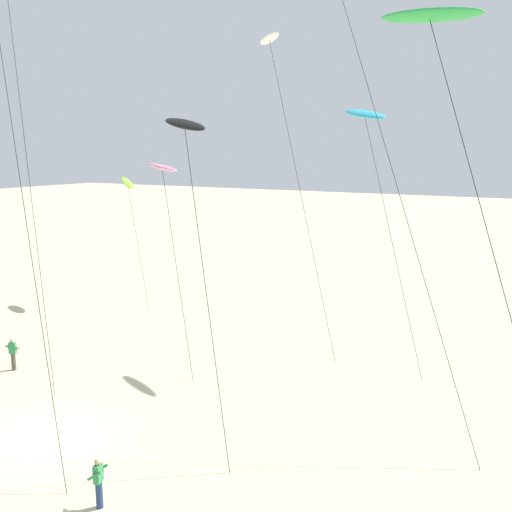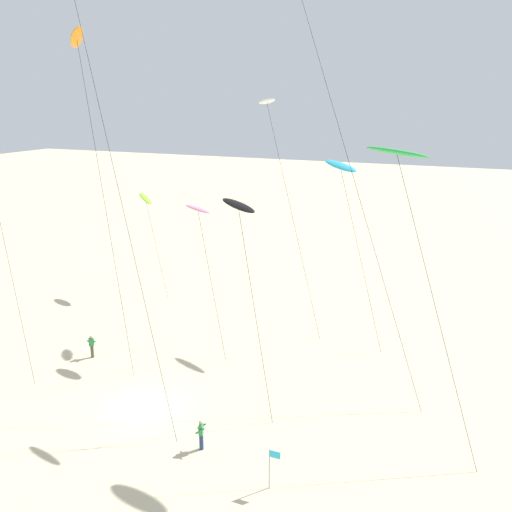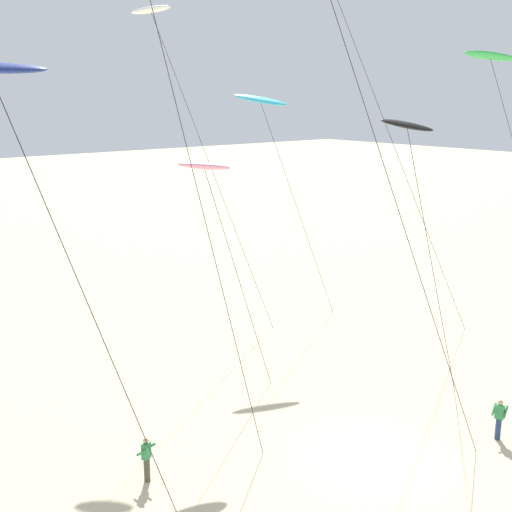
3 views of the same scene
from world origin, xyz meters
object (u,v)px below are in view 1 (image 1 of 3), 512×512
kite_green (431,18)px  kite_flyer_middle (13,353)px  kite_cyan (365,116)px  kite_lime (128,184)px  kite_white (270,43)px  kite_flyer_nearest (99,482)px  kite_black (185,128)px  kite_pink (162,169)px

kite_green → kite_flyer_middle: kite_green is taller
kite_cyan → kite_lime: kite_cyan is taller
kite_white → kite_flyer_nearest: kite_white is taller
kite_black → kite_green: (8.06, 1.45, 3.08)m
kite_white → kite_lime: bearing=172.2°
kite_black → kite_flyer_middle: size_ratio=7.44×
kite_pink → kite_lime: size_ratio=1.14×
kite_pink → kite_flyer_middle: size_ratio=6.32×
kite_flyer_nearest → kite_flyer_middle: bearing=152.8°
kite_black → kite_white: kite_white is taller
kite_cyan → kite_flyer_nearest: size_ratio=8.05×
kite_green → kite_white: (-11.81, 11.90, 2.16)m
kite_black → kite_white: 14.83m
kite_cyan → kite_white: (-6.17, 1.14, 4.27)m
kite_lime → kite_white: (12.75, -1.75, 8.43)m
kite_white → kite_flyer_middle: (-8.30, -12.18, -16.22)m
kite_black → kite_cyan: (2.42, 12.22, 0.96)m
kite_flyer_middle → kite_green: bearing=0.8°
kite_lime → kite_flyer_middle: size_ratio=5.55×
kite_black → kite_green: kite_green is taller
kite_cyan → kite_white: 7.59m
kite_cyan → kite_white: size_ratio=0.76×
kite_cyan → kite_lime: size_ratio=1.45×
kite_flyer_middle → kite_flyer_nearest: bearing=-27.2°
kite_pink → kite_lime: kite_pink is taller
kite_pink → kite_lime: (-10.59, 9.09, -1.50)m
kite_lime → kite_cyan: bearing=-8.7°
kite_flyer_nearest → kite_flyer_middle: 13.67m
kite_flyer_nearest → kite_cyan: bearing=82.4°
kite_cyan → kite_flyer_middle: size_ratio=8.05×
kite_pink → kite_flyer_middle: 12.14m
kite_green → kite_flyer_middle: size_ratio=9.24×
kite_green → kite_white: bearing=134.8°
kite_cyan → kite_flyer_middle: bearing=-142.7°
kite_flyer_middle → kite_black: bearing=-5.6°
kite_black → kite_green: size_ratio=0.81×
kite_pink → kite_cyan: kite_cyan is taller
kite_lime → kite_flyer_nearest: (16.61, -20.18, -7.79)m
kite_black → kite_flyer_nearest: (0.11, -5.07, -10.99)m
kite_green → kite_lime: kite_green is taller
kite_black → kite_lime: size_ratio=1.34×
kite_pink → kite_flyer_nearest: 15.66m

